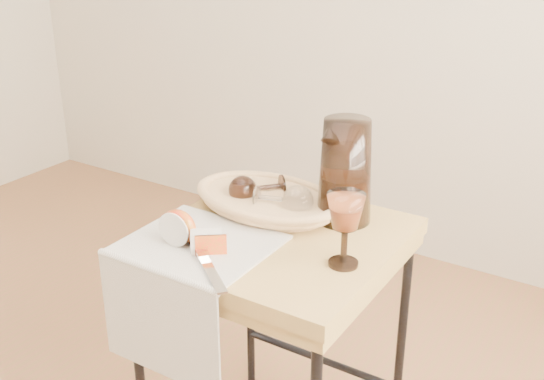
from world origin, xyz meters
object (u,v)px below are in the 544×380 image
Objects in this scene: bread_basket at (267,202)px; wine_goblet at (345,230)px; table_knife at (205,258)px; side_table at (276,355)px; pitcher at (345,171)px; tea_towel at (199,244)px; goblet_lying_a at (260,188)px; goblet_lying_b at (280,199)px; apple_half at (179,226)px.

wine_goblet reaches higher than bread_basket.
wine_goblet is at bearing 70.13° from table_knife.
pitcher is (0.10, 0.16, 0.48)m from side_table.
goblet_lying_a is at bearing 90.56° from tea_towel.
goblet_lying_a is at bearing 136.99° from side_table.
goblet_lying_b is at bearing 116.77° from side_table.
wine_goblet is at bearing -46.16° from goblet_lying_b.
bread_basket is 4.04× the size of apple_half.
goblet_lying_b is 1.45× the size of apple_half.
goblet_lying_b is (-0.04, 0.08, 0.40)m from side_table.
apple_half is at bearing -150.18° from pitcher.
tea_towel is at bearing -127.93° from goblet_lying_b.
goblet_lying_b is 0.17m from pitcher.
goblet_lying_a reaches higher than side_table.
apple_half is (-0.06, -0.26, 0.02)m from bread_basket.
bread_basket is 0.22m from pitcher.
pitcher is at bearing 105.49° from table_knife.
pitcher is at bearing 49.46° from apple_half.
bread_basket reaches higher than tea_towel.
tea_towel is at bearing -147.39° from pitcher.
goblet_lying_a is (-0.00, 0.26, 0.05)m from tea_towel.
table_knife reaches higher than tea_towel.
table_knife is (-0.05, -0.21, 0.37)m from side_table.
wine_goblet reaches higher than tea_towel.
apple_half reaches higher than tea_towel.
goblet_lying_b is 0.27m from apple_half.
wine_goblet is (0.32, -0.16, 0.04)m from goblet_lying_a.
apple_half is at bearing 33.81° from goblet_lying_a.
goblet_lying_a is 0.40× the size of pitcher.
pitcher is at bearing 18.76° from bread_basket.
pitcher is 1.76× the size of wine_goblet.
side_table is at bearing -44.96° from bread_basket.
tea_towel is at bearing -163.17° from wine_goblet.
goblet_lying_a is at bearing 140.23° from table_knife.
side_table is at bearing 44.08° from apple_half.
bread_basket is 1.19× the size of pitcher.
wine_goblet is (0.24, -0.13, 0.03)m from goblet_lying_b.
apple_half is (-0.25, -0.32, -0.08)m from pitcher.
goblet_lying_b is 0.43× the size of pitcher.
wine_goblet is 1.92× the size of apple_half.
side_table is at bearing -143.52° from pitcher.
bread_basket is (0.03, 0.24, 0.02)m from tea_towel.
pitcher reaches higher than table_knife.
pitcher is (0.14, 0.08, 0.08)m from goblet_lying_b.
table_knife is at bearing -103.86° from side_table.
pitcher is (0.22, 0.04, 0.08)m from goblet_lying_a.
apple_half is (-0.36, -0.12, -0.04)m from wine_goblet.
apple_half is at bearing -154.17° from tea_towel.
bread_basket is at bearing 174.81° from pitcher.
table_knife is at bearing 53.22° from goblet_lying_a.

